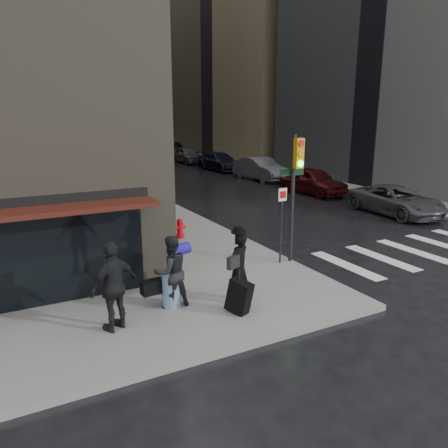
{
  "coord_description": "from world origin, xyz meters",
  "views": [
    {
      "loc": [
        -6.34,
        -8.99,
        4.84
      ],
      "look_at": [
        0.14,
        3.18,
        1.3
      ],
      "focal_mm": 35.0,
      "sensor_mm": 36.0,
      "label": 1
    }
  ],
  "objects_px": {
    "man_overcoat": "(239,272)",
    "parked_car_0": "(396,200)",
    "man_jeans": "(170,272)",
    "parked_car_1": "(313,181)",
    "parked_car_2": "(260,169)",
    "traffic_light": "(294,182)",
    "parked_car_4": "(188,155)",
    "fire_hydrant": "(180,229)",
    "parked_car_3": "(220,161)",
    "man_greycoat": "(114,286)",
    "parked_car_6": "(147,147)",
    "parked_car_5": "(172,150)"
  },
  "relations": [
    {
      "from": "fire_hydrant",
      "to": "parked_car_0",
      "type": "relative_size",
      "value": 0.15
    },
    {
      "from": "man_greycoat",
      "to": "parked_car_4",
      "type": "distance_m",
      "value": 34.08
    },
    {
      "from": "man_jeans",
      "to": "parked_car_1",
      "type": "relative_size",
      "value": 0.39
    },
    {
      "from": "man_overcoat",
      "to": "parked_car_2",
      "type": "xyz_separation_m",
      "value": [
        12.28,
        18.14,
        -0.17
      ]
    },
    {
      "from": "traffic_light",
      "to": "man_greycoat",
      "type": "bearing_deg",
      "value": -164.11
    },
    {
      "from": "parked_car_1",
      "to": "parked_car_2",
      "type": "xyz_separation_m",
      "value": [
        0.26,
        6.29,
        0.01
      ]
    },
    {
      "from": "parked_car_2",
      "to": "man_overcoat",
      "type": "bearing_deg",
      "value": -127.82
    },
    {
      "from": "parked_car_3",
      "to": "parked_car_6",
      "type": "relative_size",
      "value": 0.94
    },
    {
      "from": "parked_car_0",
      "to": "parked_car_4",
      "type": "xyz_separation_m",
      "value": [
        -0.1,
        25.15,
        0.09
      ]
    },
    {
      "from": "parked_car_3",
      "to": "parked_car_5",
      "type": "bearing_deg",
      "value": 82.21
    },
    {
      "from": "man_jeans",
      "to": "traffic_light",
      "type": "relative_size",
      "value": 0.45
    },
    {
      "from": "parked_car_0",
      "to": "traffic_light",
      "type": "bearing_deg",
      "value": -154.15
    },
    {
      "from": "traffic_light",
      "to": "parked_car_4",
      "type": "relative_size",
      "value": 0.88
    },
    {
      "from": "man_jeans",
      "to": "parked_car_3",
      "type": "xyz_separation_m",
      "value": [
        13.73,
        23.79,
        -0.31
      ]
    },
    {
      "from": "man_jeans",
      "to": "parked_car_6",
      "type": "xyz_separation_m",
      "value": [
        13.48,
        42.64,
        -0.3
      ]
    },
    {
      "from": "man_overcoat",
      "to": "parked_car_1",
      "type": "xyz_separation_m",
      "value": [
        12.02,
        11.86,
        -0.18
      ]
    },
    {
      "from": "fire_hydrant",
      "to": "parked_car_6",
      "type": "distance_m",
      "value": 38.62
    },
    {
      "from": "parked_car_4",
      "to": "parked_car_6",
      "type": "xyz_separation_m",
      "value": [
        -0.01,
        12.57,
        -0.02
      ]
    },
    {
      "from": "man_overcoat",
      "to": "traffic_light",
      "type": "height_order",
      "value": "traffic_light"
    },
    {
      "from": "parked_car_0",
      "to": "parked_car_4",
      "type": "bearing_deg",
      "value": 94.15
    },
    {
      "from": "man_jeans",
      "to": "fire_hydrant",
      "type": "height_order",
      "value": "man_jeans"
    },
    {
      "from": "parked_car_1",
      "to": "parked_car_5",
      "type": "distance_m",
      "value": 25.16
    },
    {
      "from": "parked_car_1",
      "to": "parked_car_5",
      "type": "height_order",
      "value": "parked_car_5"
    },
    {
      "from": "man_greycoat",
      "to": "parked_car_6",
      "type": "distance_m",
      "value": 45.7
    },
    {
      "from": "parked_car_5",
      "to": "parked_car_1",
      "type": "bearing_deg",
      "value": -93.46
    },
    {
      "from": "fire_hydrant",
      "to": "parked_car_1",
      "type": "height_order",
      "value": "parked_car_1"
    },
    {
      "from": "man_jeans",
      "to": "traffic_light",
      "type": "bearing_deg",
      "value": -168.73
    },
    {
      "from": "man_overcoat",
      "to": "man_jeans",
      "type": "xyz_separation_m",
      "value": [
        -1.55,
        0.65,
        0.07
      ]
    },
    {
      "from": "man_greycoat",
      "to": "parked_car_3",
      "type": "bearing_deg",
      "value": -145.36
    },
    {
      "from": "traffic_light",
      "to": "parked_car_0",
      "type": "relative_size",
      "value": 0.81
    },
    {
      "from": "man_greycoat",
      "to": "parked_car_0",
      "type": "bearing_deg",
      "value": 176.56
    },
    {
      "from": "man_overcoat",
      "to": "parked_car_2",
      "type": "distance_m",
      "value": 21.91
    },
    {
      "from": "man_overcoat",
      "to": "parked_car_6",
      "type": "bearing_deg",
      "value": -129.28
    },
    {
      "from": "man_greycoat",
      "to": "parked_car_5",
      "type": "xyz_separation_m",
      "value": [
        15.84,
        36.88,
        -0.36
      ]
    },
    {
      "from": "parked_car_3",
      "to": "parked_car_6",
      "type": "height_order",
      "value": "parked_car_6"
    },
    {
      "from": "traffic_light",
      "to": "parked_car_2",
      "type": "xyz_separation_m",
      "value": [
        9.19,
        16.17,
        -1.94
      ]
    },
    {
      "from": "parked_car_6",
      "to": "parked_car_5",
      "type": "bearing_deg",
      "value": -88.23
    },
    {
      "from": "parked_car_3",
      "to": "parked_car_4",
      "type": "xyz_separation_m",
      "value": [
        -0.24,
        6.29,
        0.03
      ]
    },
    {
      "from": "parked_car_1",
      "to": "parked_car_5",
      "type": "bearing_deg",
      "value": 85.1
    },
    {
      "from": "man_jeans",
      "to": "parked_car_6",
      "type": "relative_size",
      "value": 0.33
    },
    {
      "from": "man_overcoat",
      "to": "fire_hydrant",
      "type": "xyz_separation_m",
      "value": [
        1.0,
        6.24,
        -0.5
      ]
    },
    {
      "from": "man_overcoat",
      "to": "parked_car_2",
      "type": "bearing_deg",
      "value": -147.96
    },
    {
      "from": "man_overcoat",
      "to": "parked_car_0",
      "type": "height_order",
      "value": "man_overcoat"
    },
    {
      "from": "parked_car_6",
      "to": "parked_car_1",
      "type": "bearing_deg",
      "value": -95.75
    },
    {
      "from": "fire_hydrant",
      "to": "parked_car_3",
      "type": "height_order",
      "value": "parked_car_3"
    },
    {
      "from": "traffic_light",
      "to": "parked_car_4",
      "type": "xyz_separation_m",
      "value": [
        8.84,
        28.74,
        -1.97
      ]
    },
    {
      "from": "man_jeans",
      "to": "parked_car_1",
      "type": "xyz_separation_m",
      "value": [
        13.57,
        11.21,
        -0.26
      ]
    },
    {
      "from": "man_jeans",
      "to": "man_greycoat",
      "type": "height_order",
      "value": "man_greycoat"
    },
    {
      "from": "man_jeans",
      "to": "parked_car_2",
      "type": "height_order",
      "value": "man_jeans"
    },
    {
      "from": "man_overcoat",
      "to": "traffic_light",
      "type": "xyz_separation_m",
      "value": [
        3.1,
        1.97,
        1.77
      ]
    }
  ]
}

